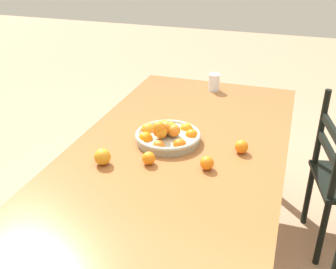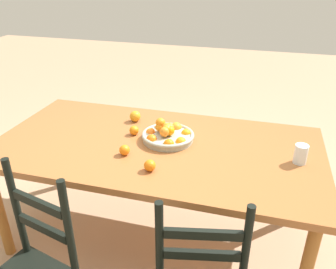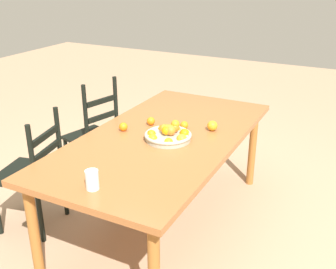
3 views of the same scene
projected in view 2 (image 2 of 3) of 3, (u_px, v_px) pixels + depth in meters
The scene contains 8 objects.
ground_plane at pixel (158, 235), 2.49m from camera, with size 12.00×12.00×0.00m, color tan.
dining_table at pixel (156, 153), 2.18m from camera, with size 2.02×1.03×0.75m.
fruit_bowl at pixel (167, 134), 2.18m from camera, with size 0.33×0.33×0.13m.
orange_loose_0 at pixel (125, 150), 2.02m from camera, with size 0.06×0.06×0.06m, color orange.
orange_loose_1 at pixel (135, 116), 2.44m from camera, with size 0.08×0.08×0.08m, color orange.
orange_loose_2 at pixel (134, 130), 2.25m from camera, with size 0.06×0.06×0.06m, color orange.
orange_loose_3 at pixel (150, 166), 1.87m from camera, with size 0.06×0.06×0.06m, color orange.
drinking_glass at pixel (301, 154), 1.93m from camera, with size 0.07×0.07×0.11m, color silver.
Camera 2 is at (-0.58, 1.80, 1.78)m, focal length 36.97 mm.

